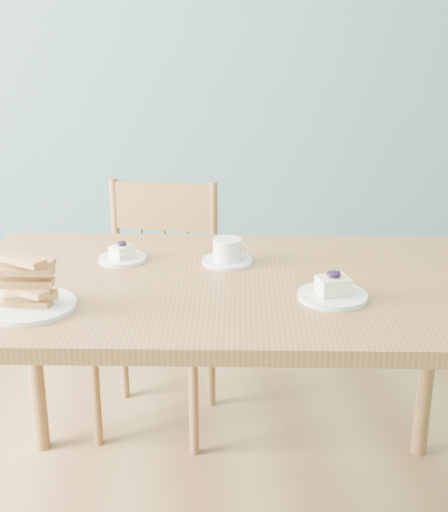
# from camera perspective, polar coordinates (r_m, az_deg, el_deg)

# --- Properties ---
(room) EXTENTS (5.01, 5.01, 2.71)m
(room) POSITION_cam_1_polar(r_m,az_deg,el_deg) (1.80, -9.12, 14.51)
(room) COLOR olive
(room) RESTS_ON ground
(dining_table) EXTENTS (1.56, 1.02, 0.79)m
(dining_table) POSITION_cam_1_polar(r_m,az_deg,el_deg) (1.98, 0.37, -4.10)
(dining_table) COLOR brown
(dining_table) RESTS_ON ground
(dining_chair) EXTENTS (0.50, 0.49, 0.90)m
(dining_chair) POSITION_cam_1_polar(r_m,az_deg,el_deg) (2.61, -5.39, -4.08)
(dining_chair) COLOR brown
(dining_chair) RESTS_ON ground
(cheesecake_plate_near) EXTENTS (0.18, 0.18, 0.08)m
(cheesecake_plate_near) POSITION_cam_1_polar(r_m,az_deg,el_deg) (1.85, 8.70, -2.82)
(cheesecake_plate_near) COLOR silver
(cheesecake_plate_near) RESTS_ON dining_table
(cheesecake_plate_far) EXTENTS (0.14, 0.14, 0.06)m
(cheesecake_plate_far) POSITION_cam_1_polar(r_m,az_deg,el_deg) (2.12, -8.13, 0.04)
(cheesecake_plate_far) COLOR silver
(cheesecake_plate_far) RESTS_ON dining_table
(coffee_cup) EXTENTS (0.15, 0.15, 0.07)m
(coffee_cup) POSITION_cam_1_polar(r_m,az_deg,el_deg) (2.07, 0.29, 0.25)
(coffee_cup) COLOR silver
(coffee_cup) RESTS_ON dining_table
(biscotti_plate) EXTENTS (0.23, 0.23, 0.14)m
(biscotti_plate) POSITION_cam_1_polar(r_m,az_deg,el_deg) (1.82, -15.44, -2.66)
(biscotti_plate) COLOR silver
(biscotti_plate) RESTS_ON dining_table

